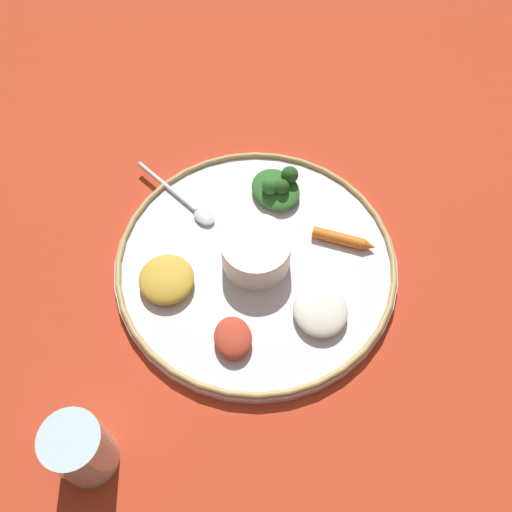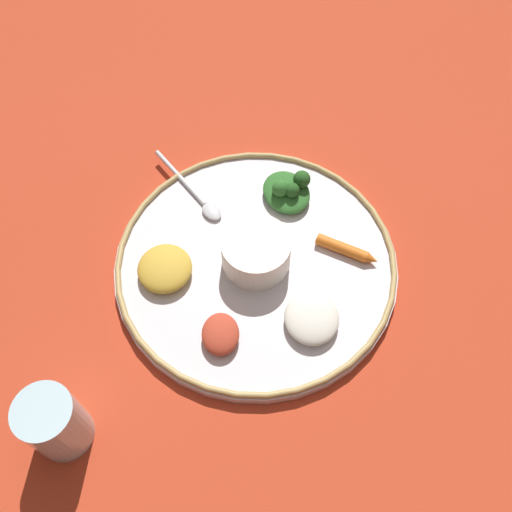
# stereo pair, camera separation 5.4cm
# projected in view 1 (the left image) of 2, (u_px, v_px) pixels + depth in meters

# --- Properties ---
(ground_plane) EXTENTS (2.40, 2.40, 0.00)m
(ground_plane) POSITION_uv_depth(u_px,v_px,m) (256.00, 267.00, 0.79)
(ground_plane) COLOR #B7381E
(platter) EXTENTS (0.39, 0.39, 0.01)m
(platter) POSITION_uv_depth(u_px,v_px,m) (256.00, 264.00, 0.79)
(platter) COLOR silver
(platter) RESTS_ON ground_plane
(platter_rim) EXTENTS (0.38, 0.38, 0.01)m
(platter_rim) POSITION_uv_depth(u_px,v_px,m) (256.00, 261.00, 0.78)
(platter_rim) COLOR tan
(platter_rim) RESTS_ON platter
(center_bowl) EXTENTS (0.09, 0.09, 0.05)m
(center_bowl) POSITION_uv_depth(u_px,v_px,m) (256.00, 252.00, 0.76)
(center_bowl) COLOR silver
(center_bowl) RESTS_ON platter
(spoon) EXTENTS (0.14, 0.10, 0.01)m
(spoon) POSITION_uv_depth(u_px,v_px,m) (187.00, 203.00, 0.83)
(spoon) COLOR silver
(spoon) RESTS_ON platter
(greens_pile) EXTENTS (0.10, 0.10, 0.04)m
(greens_pile) POSITION_uv_depth(u_px,v_px,m) (277.00, 187.00, 0.83)
(greens_pile) COLOR #2D6628
(greens_pile) RESTS_ON platter
(carrot_near_spoon) EXTENTS (0.09, 0.03, 0.02)m
(carrot_near_spoon) POSITION_uv_depth(u_px,v_px,m) (343.00, 239.00, 0.79)
(carrot_near_spoon) COLOR orange
(carrot_near_spoon) RESTS_ON platter
(mound_rice_white) EXTENTS (0.09, 0.09, 0.02)m
(mound_rice_white) POSITION_uv_depth(u_px,v_px,m) (320.00, 310.00, 0.73)
(mound_rice_white) COLOR silver
(mound_rice_white) RESTS_ON platter
(mound_lentil_yellow) EXTENTS (0.09, 0.09, 0.02)m
(mound_lentil_yellow) POSITION_uv_depth(u_px,v_px,m) (166.00, 279.00, 0.75)
(mound_lentil_yellow) COLOR gold
(mound_lentil_yellow) RESTS_ON platter
(mound_berbere_red) EXTENTS (0.06, 0.07, 0.02)m
(mound_berbere_red) POSITION_uv_depth(u_px,v_px,m) (233.00, 338.00, 0.71)
(mound_berbere_red) COLOR #B73D28
(mound_berbere_red) RESTS_ON platter
(drinking_glass) EXTENTS (0.07, 0.07, 0.10)m
(drinking_glass) POSITION_uv_depth(u_px,v_px,m) (82.00, 451.00, 0.63)
(drinking_glass) COLOR silver
(drinking_glass) RESTS_ON ground_plane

